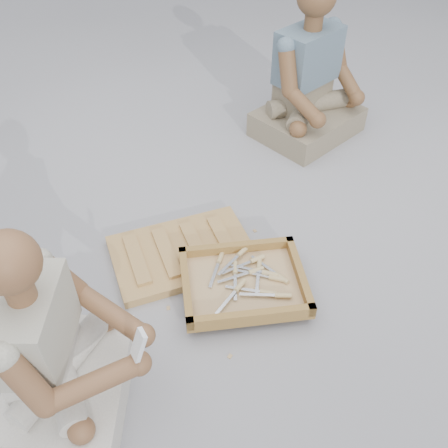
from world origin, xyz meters
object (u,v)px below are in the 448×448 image
object	(u,v)px
craftsman	(56,352)
tool_tray	(243,283)
companion	(309,87)
carved_panel	(183,253)

from	to	relation	value
craftsman	tool_tray	bearing A→B (deg)	126.91
companion	tool_tray	bearing A→B (deg)	28.86
carved_panel	craftsman	size ratio (longest dim) A/B	0.80
carved_panel	companion	world-z (taller)	companion
carved_panel	tool_tray	world-z (taller)	tool_tray
craftsman	carved_panel	bearing A→B (deg)	152.80
tool_tray	companion	bearing A→B (deg)	54.51
tool_tray	craftsman	xyz separation A→B (m)	(-0.77, -0.26, 0.21)
tool_tray	companion	xyz separation A→B (m)	(0.81, 1.13, 0.24)
tool_tray	craftsman	size ratio (longest dim) A/B	0.73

